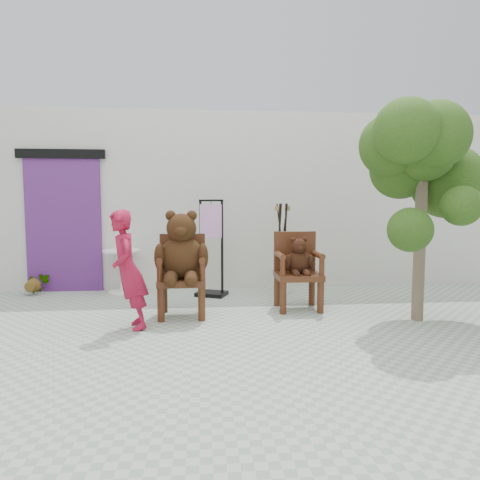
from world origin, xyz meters
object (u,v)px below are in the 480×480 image
Objects in this scene: chair_big at (182,258)px; chair_small at (298,264)px; stool_bucket at (282,254)px; cafe_table at (122,266)px; person at (128,270)px; tree at (420,161)px; display_stand at (211,259)px.

chair_big is 1.60m from chair_small.
cafe_table is at bearing 173.74° from stool_bucket.
cafe_table is at bearing 124.09° from chair_big.
person is 0.95× the size of stool_bucket.
chair_small is 2.30m from person.
tree reaches higher than chair_small.
display_stand is at bearing 148.77° from tree.
chair_big is 0.52× the size of tree.
display_stand is (1.44, -0.35, 0.14)m from cafe_table.
chair_small is at bearing -15.25° from display_stand.
cafe_table is 0.48× the size of stool_bucket.
stool_bucket is (1.14, 0.07, 0.06)m from display_stand.
chair_small is 0.77× the size of person.
chair_small is 0.40× the size of tree.
person is 1.97m from display_stand.
person is 1.97× the size of cafe_table.
stool_bucket reaches higher than person.
display_stand reaches higher than chair_big.
person is at bearing -140.53° from stool_bucket.
chair_small is 2.03m from tree.
cafe_table is at bearing 154.18° from chair_small.
person is 2.77m from stool_bucket.
person reaches higher than chair_big.
person reaches higher than cafe_table.
chair_small is at bearing 9.75° from chair_big.
chair_small reaches higher than cafe_table.
tree is (3.54, 0.15, 1.29)m from person.
chair_big is 0.78m from person.
stool_bucket is (2.58, -0.28, 0.20)m from cafe_table.
tree reaches higher than chair_big.
chair_big is 1.99m from stool_bucket.
display_stand is 0.57× the size of tree.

